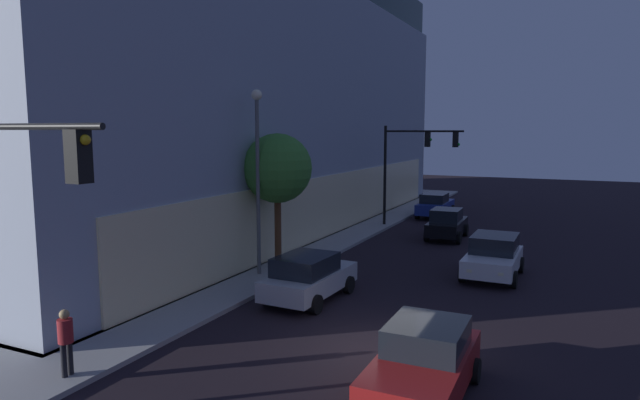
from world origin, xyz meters
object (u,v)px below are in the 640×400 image
(pedestrian_waiting, at_px, (66,337))
(modern_building, at_px, (146,95))
(car_black, at_px, (447,224))
(car_red, at_px, (424,362))
(traffic_light_far_corner, at_px, (414,154))
(traffic_light_near_corner, at_px, (2,221))
(sidewalk_tree, at_px, (277,169))
(car_silver, at_px, (309,277))
(car_blue, at_px, (435,205))
(street_lamp_sidewalk, at_px, (258,159))
(car_white, at_px, (493,256))

(pedestrian_waiting, bearing_deg, modern_building, 37.80)
(modern_building, bearing_deg, car_black, -86.71)
(pedestrian_waiting, distance_m, car_red, 8.57)
(traffic_light_far_corner, bearing_deg, car_black, -132.72)
(traffic_light_near_corner, xyz_separation_m, sidewalk_tree, (13.95, 1.97, 0.02))
(car_red, height_order, car_silver, car_red)
(sidewalk_tree, bearing_deg, traffic_light_near_corner, -171.95)
(car_silver, height_order, car_blue, car_blue)
(modern_building, bearing_deg, traffic_light_far_corner, -78.46)
(modern_building, height_order, pedestrian_waiting, modern_building)
(pedestrian_waiting, bearing_deg, car_red, -70.14)
(street_lamp_sidewalk, distance_m, car_white, 10.58)
(sidewalk_tree, bearing_deg, car_blue, -9.20)
(modern_building, distance_m, traffic_light_far_corner, 18.52)
(pedestrian_waiting, bearing_deg, sidewalk_tree, 3.53)
(car_red, distance_m, car_white, 11.51)
(traffic_light_far_corner, bearing_deg, modern_building, 101.54)
(street_lamp_sidewalk, bearing_deg, pedestrian_waiting, -175.55)
(street_lamp_sidewalk, height_order, sidewalk_tree, street_lamp_sidewalk)
(traffic_light_far_corner, xyz_separation_m, street_lamp_sidewalk, (-13.86, 2.68, 0.32))
(modern_building, height_order, traffic_light_far_corner, modern_building)
(car_red, xyz_separation_m, car_black, (18.72, 3.51, 0.03))
(street_lamp_sidewalk, height_order, car_silver, street_lamp_sidewalk)
(traffic_light_far_corner, xyz_separation_m, car_silver, (-15.78, -0.56, -3.75))
(car_silver, bearing_deg, traffic_light_far_corner, 2.04)
(traffic_light_far_corner, bearing_deg, car_blue, -2.41)
(modern_building, height_order, car_red, modern_building)
(traffic_light_near_corner, distance_m, car_silver, 11.19)
(car_red, relative_size, car_blue, 0.92)
(car_blue, bearing_deg, sidewalk_tree, 170.80)
(sidewalk_tree, height_order, car_black, sidewalk_tree)
(pedestrian_waiting, relative_size, car_silver, 0.39)
(traffic_light_near_corner, height_order, car_silver, traffic_light_near_corner)
(modern_building, distance_m, sidewalk_tree, 17.94)
(pedestrian_waiting, bearing_deg, car_white, -29.12)
(street_lamp_sidewalk, bearing_deg, modern_building, 55.81)
(car_red, bearing_deg, pedestrian_waiting, 109.86)
(modern_building, xyz_separation_m, pedestrian_waiting, (-20.46, -15.87, -7.29))
(traffic_light_far_corner, relative_size, street_lamp_sidewalk, 0.82)
(car_white, relative_size, car_blue, 0.89)
(pedestrian_waiting, distance_m, car_white, 16.50)
(car_red, height_order, car_blue, same)
(sidewalk_tree, relative_size, car_red, 1.36)
(pedestrian_waiting, distance_m, car_blue, 29.20)
(car_white, bearing_deg, car_black, 25.81)
(car_red, height_order, car_black, car_black)
(pedestrian_waiting, height_order, car_blue, pedestrian_waiting)
(modern_building, xyz_separation_m, car_white, (-6.04, -23.90, -7.55))
(pedestrian_waiting, xyz_separation_m, car_blue, (29.12, -2.10, -0.28))
(traffic_light_far_corner, distance_m, street_lamp_sidewalk, 14.13)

